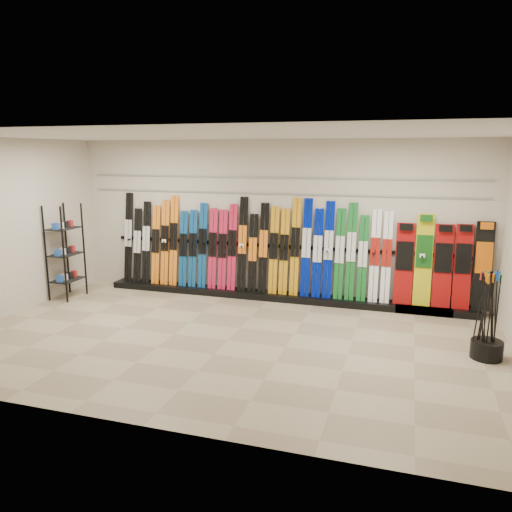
% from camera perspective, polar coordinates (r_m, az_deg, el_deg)
% --- Properties ---
extents(floor, '(8.00, 8.00, 0.00)m').
position_cam_1_polar(floor, '(7.58, -3.23, -9.60)').
color(floor, gray).
rests_on(floor, ground).
extents(back_wall, '(8.00, 0.00, 8.00)m').
position_cam_1_polar(back_wall, '(9.52, 1.91, 4.16)').
color(back_wall, beige).
rests_on(back_wall, floor).
extents(left_wall, '(0.00, 5.00, 5.00)m').
position_cam_1_polar(left_wall, '(9.34, -27.06, 2.73)').
color(left_wall, beige).
rests_on(left_wall, floor).
extents(ceiling, '(8.00, 8.00, 0.00)m').
position_cam_1_polar(ceiling, '(7.06, -3.52, 13.71)').
color(ceiling, silver).
rests_on(ceiling, back_wall).
extents(ski_rack_base, '(8.00, 0.40, 0.12)m').
position_cam_1_polar(ski_rack_base, '(9.56, 2.81, -4.65)').
color(ski_rack_base, black).
rests_on(ski_rack_base, floor).
extents(skis, '(5.37, 0.27, 1.82)m').
position_cam_1_polar(skis, '(9.59, -0.90, 0.89)').
color(skis, black).
rests_on(skis, ski_rack_base).
extents(snowboards, '(1.59, 0.25, 1.60)m').
position_cam_1_polar(snowboards, '(9.18, 20.51, -0.92)').
color(snowboards, '#990C0C').
rests_on(snowboards, ski_rack_base).
extents(accessory_rack, '(0.40, 0.60, 1.80)m').
position_cam_1_polar(accessory_rack, '(10.18, -20.96, 0.47)').
color(accessory_rack, black).
rests_on(accessory_rack, floor).
extents(pole_bin, '(0.42, 0.42, 0.25)m').
position_cam_1_polar(pole_bin, '(7.59, 24.85, -9.67)').
color(pole_bin, black).
rests_on(pole_bin, floor).
extents(ski_poles, '(0.32, 0.40, 1.18)m').
position_cam_1_polar(ski_poles, '(7.42, 24.93, -6.19)').
color(ski_poles, black).
rests_on(ski_poles, pole_bin).
extents(slatwall_rail_0, '(7.60, 0.02, 0.03)m').
position_cam_1_polar(slatwall_rail_0, '(9.45, 1.90, 7.16)').
color(slatwall_rail_0, gray).
rests_on(slatwall_rail_0, back_wall).
extents(slatwall_rail_1, '(7.60, 0.02, 0.03)m').
position_cam_1_polar(slatwall_rail_1, '(9.43, 1.91, 8.97)').
color(slatwall_rail_1, gray).
rests_on(slatwall_rail_1, back_wall).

